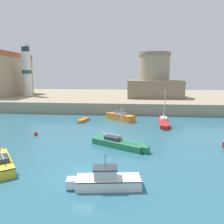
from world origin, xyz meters
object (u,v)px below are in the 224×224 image
motorboat_white_0 (106,180)px  sailboat_yellow_3 (2,162)px  sailboat_green_4 (118,143)px  fortress (154,82)px  sailboat_red_5 (164,122)px  motorboat_orange_1 (120,116)px  lighthouse (27,71)px  mooring_buoy (36,133)px  dinghy_orange_6 (84,120)px

motorboat_white_0 → sailboat_yellow_3: bearing=165.3°
motorboat_white_0 → sailboat_green_4: sailboat_green_4 is taller
sailboat_green_4 → fortress: fortress is taller
sailboat_yellow_3 → sailboat_red_5: size_ratio=0.72×
sailboat_yellow_3 → sailboat_green_4: sailboat_yellow_3 is taller
sailboat_green_4 → motorboat_orange_1: bearing=93.0°
sailboat_green_4 → lighthouse: (-25.69, 31.66, 8.09)m
sailboat_green_4 → mooring_buoy: 11.20m
motorboat_white_0 → motorboat_orange_1: motorboat_orange_1 is taller
mooring_buoy → fortress: (16.98, 29.48, 5.56)m
mooring_buoy → fortress: fortress is taller
dinghy_orange_6 → sailboat_red_5: bearing=-4.7°
sailboat_green_4 → mooring_buoy: size_ratio=12.99×
sailboat_red_5 → dinghy_orange_6: sailboat_red_5 is taller
sailboat_yellow_3 → motorboat_orange_1: bearing=67.3°
dinghy_orange_6 → sailboat_green_4: bearing=-61.8°
mooring_buoy → motorboat_orange_1: bearing=46.8°
fortress → motorboat_white_0: bearing=-98.9°
sailboat_red_5 → fortress: bearing=89.7°
sailboat_green_4 → dinghy_orange_6: (-6.66, 12.42, -0.20)m
motorboat_orange_1 → sailboat_yellow_3: (-8.42, -20.09, -0.16)m
dinghy_orange_6 → lighthouse: bearing=134.7°
motorboat_white_0 → dinghy_orange_6: size_ratio=1.52×
motorboat_orange_1 → sailboat_green_4: size_ratio=0.85×
sailboat_green_4 → sailboat_red_5: (6.19, 11.37, -0.02)m
sailboat_green_4 → mooring_buoy: bearing=162.2°
motorboat_white_0 → sailboat_red_5: bearing=72.2°
motorboat_orange_1 → motorboat_white_0: bearing=-88.6°
dinghy_orange_6 → mooring_buoy: dinghy_orange_6 is taller
fortress → sailboat_yellow_3: bearing=-111.6°
fortress → lighthouse: size_ratio=0.96×
dinghy_orange_6 → lighthouse: (-19.02, 19.24, 8.29)m
dinghy_orange_6 → lighthouse: 28.29m
fortress → lighthouse: bearing=-177.8°
sailboat_yellow_3 → sailboat_green_4: 11.00m
sailboat_yellow_3 → fortress: 42.30m
fortress → lighthouse: (-32.00, -1.25, 2.72)m
sailboat_yellow_3 → mooring_buoy: size_ratio=10.57×
sailboat_yellow_3 → dinghy_orange_6: 18.70m
motorboat_orange_1 → dinghy_orange_6: (-5.94, -1.57, -0.40)m
motorboat_white_0 → lighthouse: size_ratio=0.39×
motorboat_white_0 → sailboat_green_4: (0.19, 8.46, -0.09)m
dinghy_orange_6 → fortress: size_ratio=0.27×
dinghy_orange_6 → sailboat_yellow_3: bearing=-97.6°
motorboat_orange_1 → mooring_buoy: 14.52m
sailboat_green_4 → sailboat_red_5: 12.95m
motorboat_white_0 → fortress: bearing=81.1°
sailboat_green_4 → fortress: (6.31, 32.90, 5.37)m
sailboat_yellow_3 → mooring_buoy: bearing=99.1°
sailboat_yellow_3 → lighthouse: 42.00m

